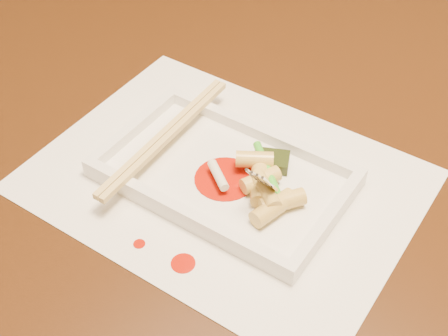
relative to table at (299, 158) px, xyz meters
The scene contains 22 objects.
table is the anchor object (origin of this frame).
placemat 0.20m from the table, 91.98° to the right, with size 0.40×0.30×0.00m, color white.
sauce_splatter_a 0.31m from the table, 85.25° to the right, with size 0.02×0.02×0.00m, color #B51505.
sauce_splatter_b 0.31m from the table, 95.05° to the right, with size 0.01×0.01×0.00m, color #B51505.
plate_base 0.20m from the table, 91.98° to the right, with size 0.26×0.16×0.01m, color white.
plate_rim_far 0.15m from the table, 93.44° to the right, with size 0.26×0.01×0.01m, color white.
plate_rim_near 0.27m from the table, 91.39° to the right, with size 0.26×0.01×0.01m, color white.
plate_rim_left 0.25m from the table, 126.76° to the right, with size 0.01×0.14×0.01m, color white.
plate_rim_right 0.24m from the table, 55.86° to the right, with size 0.01×0.14×0.01m, color white.
veg_piece 0.18m from the table, 77.79° to the right, with size 0.04×0.03×0.01m, color black.
scallion_white 0.22m from the table, 91.22° to the right, with size 0.01×0.01×0.04m, color #EAEACC.
scallion_green 0.20m from the table, 76.85° to the right, with size 0.01×0.01×0.09m, color green.
chopstick_a 0.23m from the table, 116.83° to the right, with size 0.01×0.23×0.01m, color #DEBF6F.
chopstick_b 0.23m from the table, 114.69° to the right, with size 0.01×0.23×0.01m, color #DEBF6F.
fork 0.25m from the table, 67.70° to the right, with size 0.09×0.10×0.14m, color silver, non-canonical shape.
sauce_blob_0 0.21m from the table, 90.43° to the right, with size 0.07×0.07×0.00m, color #B51505.
rice_cake_0 0.22m from the table, 77.38° to the right, with size 0.02×0.02×0.05m, color #E1CD69.
rice_cake_1 0.23m from the table, 68.91° to the right, with size 0.02×0.02×0.05m, color #E1CD69.
rice_cake_2 0.20m from the table, 83.36° to the right, with size 0.02×0.02×0.04m, color #E1CD69.
rice_cake_3 0.24m from the table, 71.03° to the right, with size 0.02×0.02×0.05m, color #E1CD69.
rice_cake_4 0.21m from the table, 77.95° to the right, with size 0.02×0.02×0.04m, color #E1CD69.
rice_cake_5 0.23m from the table, 74.51° to the right, with size 0.02×0.02×0.05m, color #E1CD69.
Camera 1 is at (0.26, -0.57, 1.23)m, focal length 50.00 mm.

